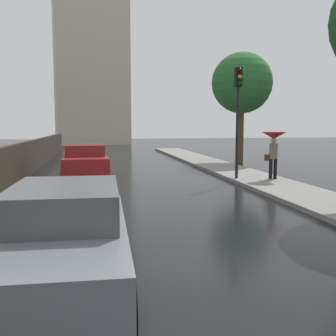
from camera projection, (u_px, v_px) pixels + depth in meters
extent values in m
plane|color=black|center=(182.00, 272.00, 6.15)|extent=(120.00, 120.00, 0.00)
cube|color=slate|center=(65.00, 246.00, 5.42)|extent=(1.75, 4.19, 0.62)
cube|color=#494D50|center=(65.00, 203.00, 5.56)|extent=(1.50, 2.12, 0.49)
cylinder|color=black|center=(126.00, 310.00, 4.22)|extent=(0.24, 0.65, 0.64)
cylinder|color=black|center=(118.00, 238.00, 6.91)|extent=(0.24, 0.65, 0.64)
cylinder|color=black|center=(27.00, 241.00, 6.68)|extent=(0.24, 0.65, 0.64)
cube|color=maroon|center=(85.00, 163.00, 17.20)|extent=(1.99, 4.30, 0.63)
cube|color=maroon|center=(85.00, 150.00, 17.16)|extent=(1.69, 2.17, 0.47)
cylinder|color=black|center=(107.00, 173.00, 16.06)|extent=(0.25, 0.66, 0.65)
cylinder|color=black|center=(64.00, 174.00, 15.70)|extent=(0.25, 0.66, 0.65)
cylinder|color=black|center=(103.00, 166.00, 18.77)|extent=(0.25, 0.66, 0.65)
cylinder|color=black|center=(66.00, 167.00, 18.41)|extent=(0.25, 0.66, 0.65)
cylinder|color=black|center=(275.00, 169.00, 15.70)|extent=(0.14, 0.14, 0.79)
cylinder|color=black|center=(271.00, 169.00, 15.70)|extent=(0.14, 0.14, 0.79)
cylinder|color=#726651|center=(273.00, 151.00, 15.62)|extent=(0.32, 0.32, 0.61)
sphere|color=tan|center=(274.00, 140.00, 15.58)|extent=(0.22, 0.22, 0.22)
cube|color=#3F2314|center=(267.00, 158.00, 15.65)|extent=(0.21, 0.13, 0.24)
cylinder|color=#4C4C51|center=(274.00, 142.00, 15.59)|extent=(0.02, 0.02, 0.81)
cone|color=maroon|center=(274.00, 135.00, 15.56)|extent=(0.95, 0.95, 0.28)
cylinder|color=black|center=(237.00, 133.00, 15.80)|extent=(0.12, 0.12, 3.59)
cube|color=black|center=(238.00, 77.00, 15.57)|extent=(0.26, 0.26, 0.75)
sphere|color=#360503|center=(240.00, 70.00, 15.37)|extent=(0.17, 0.17, 0.17)
sphere|color=orange|center=(240.00, 77.00, 15.40)|extent=(0.17, 0.17, 0.17)
sphere|color=black|center=(240.00, 83.00, 15.43)|extent=(0.17, 0.17, 0.17)
cylinder|color=#4C3823|center=(241.00, 134.00, 23.27)|extent=(0.29, 0.29, 3.44)
sphere|color=#28662D|center=(242.00, 83.00, 22.95)|extent=(3.49, 3.49, 3.49)
cube|color=beige|center=(88.00, 30.00, 47.87)|extent=(9.28, 11.14, 27.16)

